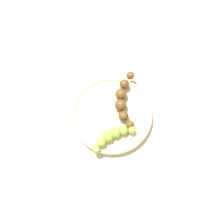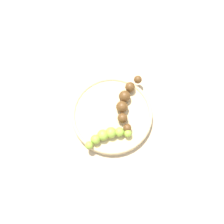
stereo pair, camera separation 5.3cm
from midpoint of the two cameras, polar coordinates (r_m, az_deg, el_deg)
The scene contains 4 objects.
ground_plane at distance 0.84m, azimuth -1.79°, elevation -1.03°, with size 2.40×2.40×0.00m, color tan.
fruit_bowl at distance 0.83m, azimuth -1.82°, elevation -0.76°, with size 0.23×0.23×0.02m.
banana_overripe at distance 0.82m, azimuth 0.36°, elevation 2.19°, with size 0.11×0.15×0.03m.
banana_green at distance 0.79m, azimuth -1.88°, elevation -4.75°, with size 0.07×0.12×0.03m.
Camera 1 is at (0.16, -0.22, 0.80)m, focal length 47.79 mm.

